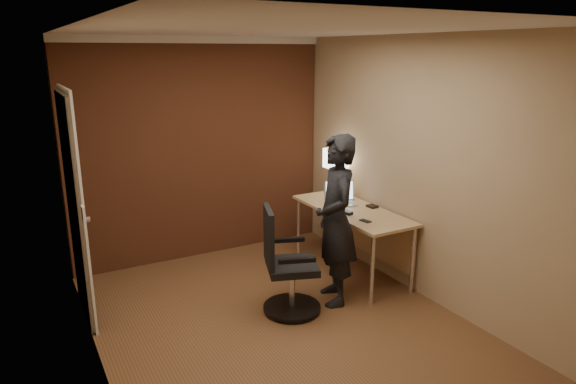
% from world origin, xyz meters
% --- Properties ---
extents(room, '(4.00, 4.00, 4.00)m').
position_xyz_m(room, '(-0.27, 1.54, 1.37)').
color(room, brown).
rests_on(room, ground).
extents(desk, '(0.60, 1.50, 0.73)m').
position_xyz_m(desk, '(1.25, 0.65, 0.60)').
color(desk, tan).
rests_on(desk, ground).
extents(desk_lamp, '(0.22, 0.22, 0.54)m').
position_xyz_m(desk_lamp, '(1.35, 1.22, 1.15)').
color(desk_lamp, silver).
rests_on(desk_lamp, desk).
extents(laptop, '(0.41, 0.37, 0.23)m').
position_xyz_m(laptop, '(1.20, 0.90, 0.79)').
color(laptop, silver).
rests_on(laptop, desk).
extents(mouse, '(0.08, 0.11, 0.03)m').
position_xyz_m(mouse, '(1.03, 0.52, 0.75)').
color(mouse, black).
rests_on(mouse, desk).
extents(phone, '(0.08, 0.12, 0.01)m').
position_xyz_m(phone, '(1.05, 0.25, 0.73)').
color(phone, black).
rests_on(phone, desk).
extents(wallet, '(0.10, 0.11, 0.02)m').
position_xyz_m(wallet, '(1.40, 0.59, 0.74)').
color(wallet, black).
rests_on(wallet, desk).
extents(office_chair, '(0.57, 0.62, 0.98)m').
position_xyz_m(office_chair, '(0.14, 0.23, 0.44)').
color(office_chair, black).
rests_on(office_chair, ground).
extents(person, '(0.56, 0.69, 1.62)m').
position_xyz_m(person, '(0.67, 0.21, 0.81)').
color(person, black).
rests_on(person, ground).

